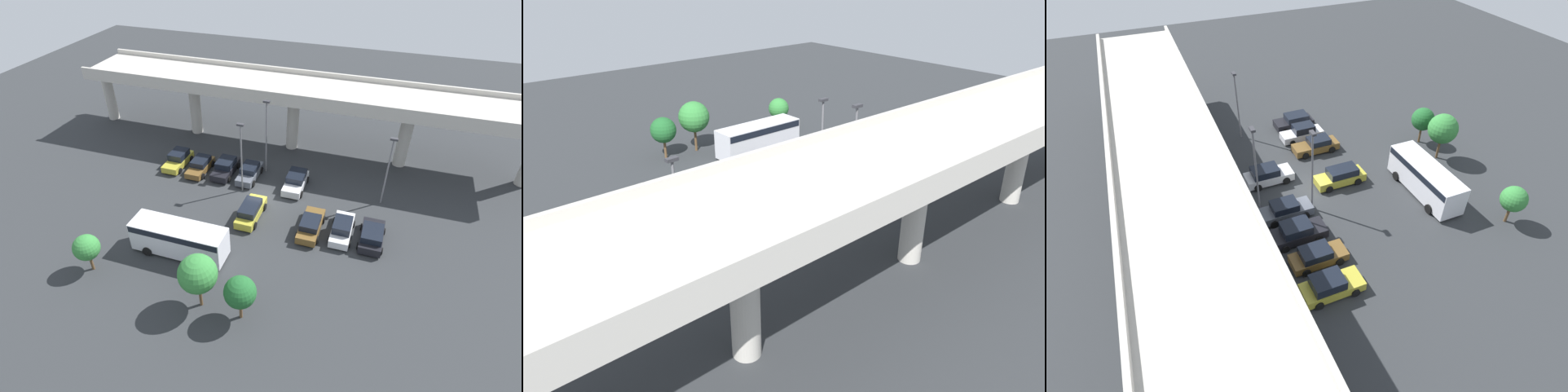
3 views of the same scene
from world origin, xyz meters
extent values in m
plane|color=#2D3033|center=(0.00, 0.00, 0.00)|extent=(109.40, 109.40, 0.00)
cube|color=#BCB7AD|center=(0.00, 11.62, 7.41)|extent=(51.06, 7.79, 0.90)
cube|color=#BCB7AD|center=(0.00, 7.88, 8.13)|extent=(51.06, 0.30, 0.55)
cube|color=#BCB7AD|center=(0.00, 15.36, 8.13)|extent=(51.06, 0.30, 0.55)
cylinder|color=#BCB7AD|center=(-12.76, 11.62, 3.48)|extent=(1.40, 1.40, 6.96)
cylinder|color=#BCB7AD|center=(0.00, 11.62, 3.48)|extent=(1.40, 1.40, 6.96)
cylinder|color=#BCB7AD|center=(12.76, 11.62, 3.48)|extent=(1.40, 1.40, 6.96)
cylinder|color=#BCB7AD|center=(25.53, 11.62, 3.48)|extent=(1.40, 1.40, 6.96)
cube|color=gold|center=(-11.26, 3.34, 0.53)|extent=(1.86, 4.48, 0.70)
cube|color=black|center=(-11.26, 3.71, 1.26)|extent=(1.71, 2.29, 0.75)
cylinder|color=black|center=(-10.31, 1.95, 0.32)|extent=(0.22, 0.64, 0.64)
cylinder|color=black|center=(-12.21, 1.95, 0.32)|extent=(0.22, 0.64, 0.64)
cylinder|color=black|center=(-10.31, 4.73, 0.32)|extent=(0.22, 0.64, 0.64)
cylinder|color=black|center=(-12.21, 4.73, 0.32)|extent=(0.22, 0.64, 0.64)
cube|color=brown|center=(-8.34, 3.06, 0.51)|extent=(1.76, 4.37, 0.65)
cube|color=black|center=(-8.34, 3.34, 1.14)|extent=(1.62, 2.30, 0.63)
cylinder|color=black|center=(-7.44, 1.71, 0.33)|extent=(0.22, 0.66, 0.66)
cylinder|color=black|center=(-9.24, 1.71, 0.33)|extent=(0.22, 0.66, 0.66)
cylinder|color=black|center=(-7.44, 4.42, 0.33)|extent=(0.22, 0.66, 0.66)
cylinder|color=black|center=(-9.24, 4.42, 0.33)|extent=(0.22, 0.66, 0.66)
cube|color=black|center=(-5.46, 3.58, 0.55)|extent=(1.88, 4.62, 0.75)
cube|color=black|center=(-5.46, 3.72, 1.28)|extent=(1.73, 2.34, 0.72)
cylinder|color=black|center=(-4.50, 2.15, 0.32)|extent=(0.22, 0.63, 0.63)
cylinder|color=black|center=(-6.43, 2.15, 0.32)|extent=(0.22, 0.63, 0.63)
cylinder|color=black|center=(-4.50, 5.01, 0.32)|extent=(0.22, 0.63, 0.63)
cylinder|color=black|center=(-6.43, 5.01, 0.32)|extent=(0.22, 0.63, 0.63)
cube|color=#515660|center=(-2.61, 3.50, 0.57)|extent=(1.77, 4.48, 0.74)
cube|color=black|center=(-2.61, 3.64, 1.26)|extent=(1.63, 2.21, 0.63)
cylinder|color=black|center=(-1.70, 2.11, 0.36)|extent=(0.22, 0.71, 0.71)
cylinder|color=black|center=(-3.52, 2.11, 0.36)|extent=(0.22, 0.71, 0.71)
cylinder|color=black|center=(-1.70, 4.88, 0.36)|extent=(0.22, 0.71, 0.71)
cylinder|color=black|center=(-3.52, 4.88, 0.36)|extent=(0.22, 0.71, 0.71)
cube|color=gold|center=(-0.21, -2.78, 0.57)|extent=(1.75, 4.78, 0.77)
cube|color=black|center=(-0.21, -3.01, 1.30)|extent=(1.61, 2.79, 0.68)
cylinder|color=black|center=(-1.11, -1.30, 0.34)|extent=(0.22, 0.69, 0.69)
cylinder|color=black|center=(0.68, -1.30, 0.34)|extent=(0.22, 0.69, 0.69)
cylinder|color=black|center=(-1.11, -4.27, 0.34)|extent=(0.22, 0.69, 0.69)
cylinder|color=black|center=(0.68, -4.27, 0.34)|extent=(0.22, 0.69, 0.69)
cube|color=silver|center=(2.62, 3.26, 0.58)|extent=(1.92, 4.49, 0.77)
cube|color=black|center=(2.62, 3.61, 1.30)|extent=(1.77, 2.48, 0.68)
cylinder|color=black|center=(3.60, 1.86, 0.36)|extent=(0.22, 0.71, 0.71)
cylinder|color=black|center=(1.63, 1.86, 0.36)|extent=(0.22, 0.71, 0.71)
cylinder|color=black|center=(3.60, 4.65, 0.36)|extent=(0.22, 0.71, 0.71)
cylinder|color=black|center=(1.63, 4.65, 0.36)|extent=(0.22, 0.71, 0.71)
cube|color=brown|center=(5.67, -2.91, 0.55)|extent=(1.80, 4.79, 0.72)
cube|color=black|center=(5.67, -3.25, 1.21)|extent=(1.66, 2.23, 0.59)
cylinder|color=black|center=(4.75, -1.42, 0.35)|extent=(0.22, 0.70, 0.70)
cylinder|color=black|center=(6.59, -1.42, 0.35)|extent=(0.22, 0.70, 0.70)
cylinder|color=black|center=(4.75, -4.39, 0.35)|extent=(0.22, 0.70, 0.70)
cylinder|color=black|center=(6.59, -4.39, 0.35)|extent=(0.22, 0.70, 0.70)
cube|color=silver|center=(8.49, -2.52, 0.53)|extent=(1.74, 4.58, 0.73)
cube|color=black|center=(8.49, -2.73, 1.26)|extent=(1.60, 2.23, 0.74)
cylinder|color=black|center=(7.60, -1.10, 0.30)|extent=(0.22, 0.61, 0.61)
cylinder|color=black|center=(9.38, -1.10, 0.30)|extent=(0.22, 0.61, 0.61)
cylinder|color=black|center=(7.60, -3.94, 0.30)|extent=(0.22, 0.61, 0.61)
cylinder|color=black|center=(9.38, -3.94, 0.30)|extent=(0.22, 0.61, 0.61)
cube|color=black|center=(11.16, -2.61, 0.55)|extent=(1.96, 4.32, 0.76)
cube|color=black|center=(11.16, -2.96, 1.24)|extent=(1.81, 2.47, 0.61)
cylinder|color=black|center=(10.15, -1.27, 0.31)|extent=(0.22, 0.62, 0.62)
cylinder|color=black|center=(12.16, -1.27, 0.31)|extent=(0.22, 0.62, 0.62)
cylinder|color=black|center=(10.15, -3.95, 0.31)|extent=(0.22, 0.62, 0.62)
cylinder|color=black|center=(12.16, -3.95, 0.31)|extent=(0.22, 0.62, 0.62)
cube|color=silver|center=(-4.40, -9.23, 1.56)|extent=(8.30, 2.44, 2.66)
cube|color=black|center=(-4.40, -9.23, 2.52)|extent=(8.14, 2.49, 0.59)
cylinder|color=black|center=(-1.83, -7.99, 0.42)|extent=(0.85, 0.29, 0.85)
cylinder|color=black|center=(-1.83, -10.47, 0.42)|extent=(0.85, 0.29, 0.85)
cylinder|color=black|center=(-6.98, -7.99, 0.42)|extent=(0.85, 0.29, 0.85)
cylinder|color=black|center=(-6.98, -10.47, 0.42)|extent=(0.85, 0.29, 0.85)
cylinder|color=slate|center=(11.47, 3.48, 3.58)|extent=(0.16, 0.16, 7.16)
cube|color=#333338|center=(11.47, 3.48, 7.26)|extent=(0.70, 0.35, 0.20)
cylinder|color=slate|center=(-2.55, 1.07, 3.77)|extent=(0.16, 0.16, 7.54)
cube|color=#333338|center=(-2.55, 1.07, 7.64)|extent=(0.70, 0.35, 0.20)
cylinder|color=slate|center=(-1.34, 5.43, 4.11)|extent=(0.16, 0.16, 8.22)
cube|color=#333338|center=(-1.34, 5.43, 8.32)|extent=(0.70, 0.35, 0.20)
cylinder|color=brown|center=(-10.42, -13.34, 0.76)|extent=(0.24, 0.24, 1.53)
sphere|color=#337F38|center=(-10.42, -13.34, 2.44)|extent=(2.15, 2.15, 2.15)
cylinder|color=brown|center=(-0.30, -13.84, 1.07)|extent=(0.24, 0.24, 2.14)
sphere|color=#337F38|center=(-0.30, -13.84, 3.38)|extent=(2.93, 2.93, 2.93)
cylinder|color=brown|center=(2.96, -13.95, 0.87)|extent=(0.24, 0.24, 1.73)
sphere|color=#1E5B28|center=(2.96, -13.95, 2.74)|extent=(2.38, 2.38, 2.38)
camera|label=1|loc=(10.26, -31.29, 25.14)|focal=28.00mm
camera|label=2|loc=(23.71, 27.01, 17.44)|focal=35.00mm
camera|label=3|loc=(-26.96, 11.92, 23.70)|focal=28.00mm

